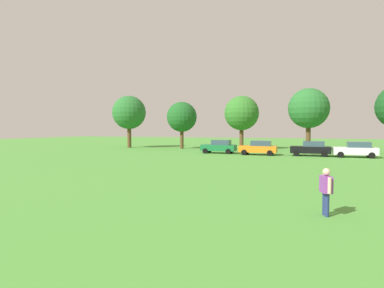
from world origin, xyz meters
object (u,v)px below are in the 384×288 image
object	(u,v)px
parked_car_green_0	(219,146)
tree_left	(182,117)
adult_bystander	(326,188)
tree_right	(309,108)
parked_car_black_2	(311,148)
parked_car_white_3	(356,149)
tree_center	(242,113)
tree_far_left	(129,113)
parked_car_orange_1	(259,148)

from	to	relation	value
parked_car_green_0	tree_left	xyz separation A→B (m)	(-7.92, 7.24, 4.02)
adult_bystander	tree_right	world-z (taller)	tree_right
parked_car_black_2	parked_car_white_3	distance (m)	4.50
parked_car_green_0	parked_car_white_3	xyz separation A→B (m)	(15.29, -0.66, 0.00)
parked_car_green_0	tree_center	world-z (taller)	tree_center
parked_car_white_3	tree_right	distance (m)	12.32
tree_left	parked_car_white_3	bearing A→B (deg)	-18.79
adult_bystander	parked_car_white_3	world-z (taller)	adult_bystander
parked_car_black_2	tree_far_left	distance (m)	29.04
parked_car_green_0	tree_right	distance (m)	15.03
tree_right	adult_bystander	bearing A→B (deg)	-89.14
tree_right	parked_car_orange_1	bearing A→B (deg)	-117.62
parked_car_green_0	parked_car_orange_1	distance (m)	5.12
tree_left	tree_right	world-z (taller)	tree_right
parked_car_black_2	tree_center	bearing A→B (deg)	-42.17
tree_center	tree_right	distance (m)	9.41
tree_far_left	parked_car_white_3	bearing A→B (deg)	-12.95
tree_far_left	adult_bystander	bearing A→B (deg)	-50.06
tree_left	tree_center	size ratio (longest dim) A/B	0.91
tree_far_left	tree_right	distance (m)	27.57
tree_far_left	parked_car_black_2	bearing A→B (deg)	-14.29
tree_left	tree_center	distance (m)	9.17
parked_car_white_3	tree_left	distance (m)	24.85
parked_car_black_2	tree_right	distance (m)	11.04
adult_bystander	parked_car_black_2	xyz separation A→B (m)	(-0.23, 26.35, -0.15)
parked_car_orange_1	parked_car_white_3	distance (m)	10.26
adult_bystander	tree_left	distance (m)	39.04
adult_bystander	tree_left	size ratio (longest dim) A/B	0.23
parked_car_orange_1	tree_left	bearing A→B (deg)	-32.25
parked_car_green_0	parked_car_black_2	world-z (taller)	same
parked_car_orange_1	tree_left	distance (m)	15.84
parked_car_black_2	tree_center	world-z (taller)	tree_center
parked_car_green_0	parked_car_white_3	world-z (taller)	same
adult_bystander	parked_car_black_2	distance (m)	26.36
tree_left	parked_car_black_2	bearing A→B (deg)	-21.97
tree_center	tree_right	bearing A→B (deg)	6.52
tree_left	tree_far_left	bearing A→B (deg)	-176.93
parked_car_white_3	tree_left	world-z (taller)	tree_left
tree_far_left	tree_center	world-z (taller)	tree_far_left
tree_left	parked_car_orange_1	bearing A→B (deg)	-32.25
parked_car_orange_1	tree_left	xyz separation A→B (m)	(-12.96, 8.18, 4.02)
tree_right	parked_car_white_3	bearing A→B (deg)	-64.67
parked_car_white_3	parked_car_green_0	bearing A→B (deg)	-2.46
tree_left	tree_right	size ratio (longest dim) A/B	0.82
adult_bystander	tree_left	xyz separation A→B (m)	(-18.95, 33.91, 3.88)
parked_car_white_3	tree_center	distance (m)	17.39
parked_car_green_0	adult_bystander	bearing A→B (deg)	112.47
adult_bystander	parked_car_green_0	world-z (taller)	adult_bystander
tree_left	tree_center	world-z (taller)	tree_center
parked_car_black_2	tree_center	xyz separation A→B (m)	(-9.64, 8.73, 4.51)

